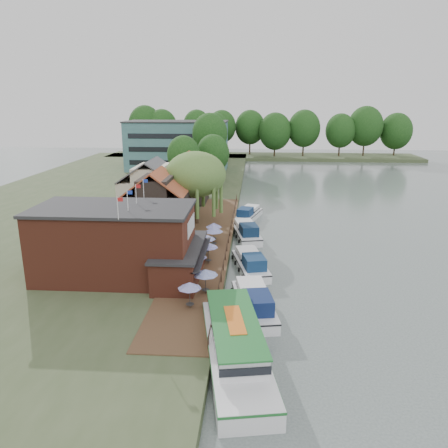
{
  "coord_description": "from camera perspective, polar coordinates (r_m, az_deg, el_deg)",
  "views": [
    {
      "loc": [
        -2.25,
        -41.44,
        18.22
      ],
      "look_at": [
        -6.0,
        12.0,
        3.0
      ],
      "focal_mm": 35.0,
      "sensor_mm": 36.0,
      "label": 1
    }
  ],
  "objects": [
    {
      "name": "cruiser_3",
      "position": [
        69.26,
        3.2,
        1.51
      ],
      "size": [
        5.34,
        9.55,
        2.17
      ],
      "primitive_type": null,
      "rotation": [
        0.0,
        0.0,
        -0.28
      ],
      "color": "white",
      "rests_on": "ground"
    },
    {
      "name": "cottage_c",
      "position": [
        76.47,
        -4.91,
        6.04
      ],
      "size": [
        7.6,
        7.6,
        8.5
      ],
      "primitive_type": null,
      "color": "black",
      "rests_on": "land_bank"
    },
    {
      "name": "bank_tree_4",
      "position": [
        128.92,
        -2.81,
        10.75
      ],
      "size": [
        7.36,
        7.36,
        11.55
      ],
      "primitive_type": null,
      "color": "#143811",
      "rests_on": "land_bank"
    },
    {
      "name": "cottage_a",
      "position": [
        58.35,
        -8.72,
        2.83
      ],
      "size": [
        8.6,
        7.6,
        8.5
      ],
      "primitive_type": null,
      "color": "black",
      "rests_on": "land_bank"
    },
    {
      "name": "cruiser_2",
      "position": [
        59.66,
        2.93,
        -0.74
      ],
      "size": [
        5.14,
        10.3,
        2.39
      ],
      "primitive_type": null,
      "rotation": [
        0.0,
        0.0,
        0.21
      ],
      "color": "white",
      "rests_on": "ground"
    },
    {
      "name": "bank_tree_2",
      "position": [
        100.56,
        -1.85,
        10.19
      ],
      "size": [
        7.97,
        7.97,
        14.59
      ],
      "primitive_type": null,
      "color": "#143811",
      "rests_on": "land_bank"
    },
    {
      "name": "cruiser_0",
      "position": [
        39.36,
        3.94,
        -9.73
      ],
      "size": [
        4.98,
        10.65,
        2.5
      ],
      "primitive_type": null,
      "rotation": [
        0.0,
        0.0,
        0.17
      ],
      "color": "silver",
      "rests_on": "ground"
    },
    {
      "name": "swan",
      "position": [
        37.05,
        0.66,
        -13.21
      ],
      "size": [
        0.44,
        0.44,
        0.44
      ],
      "primitive_type": "sphere",
      "color": "white",
      "rests_on": "ground"
    },
    {
      "name": "quay_rail",
      "position": [
        54.65,
        0.62,
        -1.96
      ],
      "size": [
        0.2,
        49.0,
        1.0
      ],
      "primitive_type": null,
      "color": "black",
      "rests_on": "land_bank"
    },
    {
      "name": "umbrella_2",
      "position": [
        44.52,
        -3.7,
        -5.15
      ],
      "size": [
        2.31,
        2.31,
        2.38
      ],
      "primitive_type": null,
      "color": "#211A91",
      "rests_on": "quay_deck"
    },
    {
      "name": "cruiser_1",
      "position": [
        48.39,
        3.48,
        -4.81
      ],
      "size": [
        5.21,
        10.07,
        2.32
      ],
      "primitive_type": null,
      "rotation": [
        0.0,
        0.0,
        0.23
      ],
      "color": "white",
      "rests_on": "ground"
    },
    {
      "name": "quay_deck",
      "position": [
        54.54,
        -2.25,
        -2.5
      ],
      "size": [
        6.0,
        50.0,
        0.1
      ],
      "primitive_type": "cube",
      "color": "#47301E",
      "rests_on": "land_bank"
    },
    {
      "name": "tour_boat",
      "position": [
        32.13,
        1.57,
        -15.35
      ],
      "size": [
        6.51,
        14.94,
        3.16
      ],
      "primitive_type": null,
      "rotation": [
        0.0,
        0.0,
        0.17
      ],
      "color": "silver",
      "rests_on": "ground"
    },
    {
      "name": "umbrella_4",
      "position": [
        50.12,
        -2.39,
        -2.69
      ],
      "size": [
        2.28,
        2.28,
        2.38
      ],
      "primitive_type": null,
      "color": "navy",
      "rests_on": "quay_deck"
    },
    {
      "name": "umbrella_6",
      "position": [
        54.8,
        -1.34,
        -1.05
      ],
      "size": [
        2.05,
        2.05,
        2.38
      ],
      "primitive_type": null,
      "color": "navy",
      "rests_on": "quay_deck"
    },
    {
      "name": "willow",
      "position": [
        62.17,
        -3.7,
        4.69
      ],
      "size": [
        8.6,
        8.6,
        10.43
      ],
      "primitive_type": null,
      "color": "#476B2D",
      "rests_on": "land_bank"
    },
    {
      "name": "umbrella_5",
      "position": [
        52.9,
        -1.34,
        -1.67
      ],
      "size": [
        2.28,
        2.28,
        2.38
      ],
      "primitive_type": null,
      "color": "navy",
      "rests_on": "quay_deck"
    },
    {
      "name": "bank_tree_0",
      "position": [
        86.66,
        -5.27,
        7.93
      ],
      "size": [
        6.43,
        6.43,
        10.72
      ],
      "primitive_type": null,
      "color": "#143811",
      "rests_on": "land_bank"
    },
    {
      "name": "pub",
      "position": [
        44.25,
        -11.6,
        -2.34
      ],
      "size": [
        20.0,
        11.0,
        7.3
      ],
      "primitive_type": null,
      "color": "maroon",
      "rests_on": "land_bank"
    },
    {
      "name": "land_bank",
      "position": [
        83.23,
        -15.58,
        2.98
      ],
      "size": [
        50.0,
        140.0,
        1.0
      ],
      "primitive_type": "cube",
      "color": "#384728",
      "rests_on": "ground"
    },
    {
      "name": "bank_tree_3",
      "position": [
        119.68,
        -3.81,
        10.42
      ],
      "size": [
        8.48,
        8.48,
        11.89
      ],
      "primitive_type": null,
      "color": "#143811",
      "rests_on": "land_bank"
    },
    {
      "name": "ground",
      "position": [
        45.33,
        6.58,
        -7.95
      ],
      "size": [
        260.0,
        260.0,
        0.0
      ],
      "primitive_type": "plane",
      "color": "#4B5754",
      "rests_on": "ground"
    },
    {
      "name": "hotel_block",
      "position": [
        113.72,
        -6.1,
        10.19
      ],
      "size": [
        25.4,
        12.4,
        12.3
      ],
      "primitive_type": null,
      "color": "#38666B",
      "rests_on": "land_bank"
    },
    {
      "name": "cottage_b",
      "position": [
        68.55,
        -9.38,
        4.74
      ],
      "size": [
        9.6,
        8.6,
        8.5
      ],
      "primitive_type": null,
      "color": "beige",
      "rests_on": "land_bank"
    },
    {
      "name": "umbrella_1",
      "position": [
        40.2,
        -2.43,
        -7.51
      ],
      "size": [
        2.33,
        2.33,
        2.38
      ],
      "primitive_type": null,
      "color": "navy",
      "rests_on": "quay_deck"
    },
    {
      "name": "umbrella_0",
      "position": [
        37.62,
        -4.5,
        -9.25
      ],
      "size": [
        2.03,
        2.03,
        2.38
      ],
      "primitive_type": null,
      "color": "navy",
      "rests_on": "quay_deck"
    },
    {
      "name": "bank_tree_5",
      "position": [
        137.35,
        -1.13,
        11.52
      ],
      "size": [
        8.03,
        8.03,
        13.67
      ],
      "primitive_type": null,
      "color": "#143811",
      "rests_on": "land_bank"
    },
    {
      "name": "bank_tree_1",
      "position": [
        91.22,
        -1.45,
        8.34
      ],
      "size": [
        6.77,
        6.77,
        10.59
      ],
      "primitive_type": null,
      "color": "#143811",
      "rests_on": "land_bank"
    },
    {
      "name": "umbrella_3",
      "position": [
        47.38,
        -2.07,
        -3.8
      ],
      "size": [
        2.14,
        2.14,
        2.38
      ],
      "primitive_type": null,
      "color": "#1E1A91",
      "rests_on": "quay_deck"
    }
  ]
}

